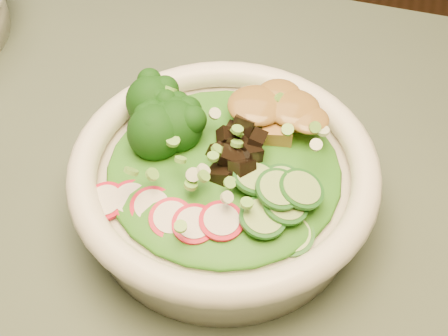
# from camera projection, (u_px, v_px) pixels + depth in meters

# --- Properties ---
(dining_table) EXTENTS (1.20, 0.80, 0.75)m
(dining_table) POSITION_uv_depth(u_px,v_px,m) (175.00, 297.00, 0.64)
(dining_table) COLOR black
(dining_table) RESTS_ON ground
(salad_bowl) EXTENTS (0.26, 0.26, 0.07)m
(salad_bowl) POSITION_uv_depth(u_px,v_px,m) (224.00, 183.00, 0.54)
(salad_bowl) COLOR white
(salad_bowl) RESTS_ON dining_table
(lettuce_bed) EXTENTS (0.20, 0.20, 0.02)m
(lettuce_bed) POSITION_uv_depth(u_px,v_px,m) (224.00, 167.00, 0.52)
(lettuce_bed) COLOR #185B13
(lettuce_bed) RESTS_ON salad_bowl
(broccoli_florets) EXTENTS (0.09, 0.08, 0.04)m
(broccoli_florets) POSITION_uv_depth(u_px,v_px,m) (168.00, 122.00, 0.54)
(broccoli_florets) COLOR black
(broccoli_florets) RESTS_ON salad_bowl
(radish_slices) EXTENTS (0.11, 0.05, 0.02)m
(radish_slices) POSITION_uv_depth(u_px,v_px,m) (173.00, 214.00, 0.49)
(radish_slices) COLOR #AF0D25
(radish_slices) RESTS_ON salad_bowl
(cucumber_slices) EXTENTS (0.08, 0.08, 0.04)m
(cucumber_slices) POSITION_uv_depth(u_px,v_px,m) (285.00, 198.00, 0.49)
(cucumber_slices) COLOR #8DB564
(cucumber_slices) RESTS_ON salad_bowl
(mushroom_heap) EXTENTS (0.08, 0.08, 0.04)m
(mushroom_heap) POSITION_uv_depth(u_px,v_px,m) (233.00, 148.00, 0.52)
(mushroom_heap) COLOR black
(mushroom_heap) RESTS_ON salad_bowl
(tofu_cubes) EXTENTS (0.10, 0.07, 0.04)m
(tofu_cubes) POSITION_uv_depth(u_px,v_px,m) (271.00, 119.00, 0.54)
(tofu_cubes) COLOR #A37736
(tofu_cubes) RESTS_ON salad_bowl
(peanut_sauce) EXTENTS (0.07, 0.05, 0.02)m
(peanut_sauce) POSITION_uv_depth(u_px,v_px,m) (272.00, 108.00, 0.53)
(peanut_sauce) COLOR brown
(peanut_sauce) RESTS_ON tofu_cubes
(scallion_garnish) EXTENTS (0.19, 0.19, 0.02)m
(scallion_garnish) POSITION_uv_depth(u_px,v_px,m) (224.00, 149.00, 0.51)
(scallion_garnish) COLOR #68AC3C
(scallion_garnish) RESTS_ON salad_bowl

